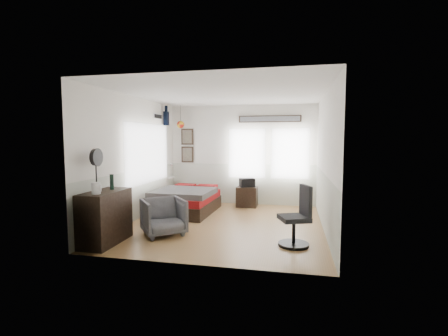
{
  "coord_description": "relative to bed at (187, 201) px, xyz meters",
  "views": [
    {
      "loc": [
        1.39,
        -6.53,
        1.78
      ],
      "look_at": [
        -0.1,
        0.4,
        1.15
      ],
      "focal_mm": 26.0,
      "sensor_mm": 36.0,
      "label": 1
    }
  ],
  "objects": [
    {
      "name": "task_chair",
      "position": [
        2.61,
        -1.99,
        0.13
      ],
      "size": [
        0.58,
        0.58,
        1.02
      ],
      "rotation": [
        0.0,
        0.0,
        0.37
      ],
      "color": "black",
      "rests_on": "ground_plane"
    },
    {
      "name": "room_shell",
      "position": [
        1.06,
        -0.71,
        1.33
      ],
      "size": [
        4.02,
        4.52,
        2.71
      ],
      "color": "silver",
      "rests_on": "ground_plane"
    },
    {
      "name": "nightstand",
      "position": [
        1.35,
        0.98,
        -0.02
      ],
      "size": [
        0.54,
        0.43,
        0.53
      ],
      "primitive_type": "cube",
      "rotation": [
        0.0,
        0.0,
        -0.02
      ],
      "color": "black",
      "rests_on": "ground_plane"
    },
    {
      "name": "ground_plane",
      "position": [
        1.14,
        -0.89,
        -0.29
      ],
      "size": [
        4.0,
        4.5,
        0.01
      ],
      "primitive_type": "cube",
      "color": "#9C7242"
    },
    {
      "name": "wall_decor",
      "position": [
        0.04,
        1.06,
        1.82
      ],
      "size": [
        3.55,
        1.32,
        1.44
      ],
      "color": "black",
      "rests_on": "room_shell"
    },
    {
      "name": "kettle",
      "position": [
        -0.57,
        -2.81,
        0.71
      ],
      "size": [
        0.16,
        0.14,
        0.18
      ],
      "rotation": [
        0.0,
        0.0,
        0.02
      ],
      "color": "silver",
      "rests_on": "dresser"
    },
    {
      "name": "bottle",
      "position": [
        -0.58,
        -2.33,
        0.75
      ],
      "size": [
        0.07,
        0.07,
        0.27
      ],
      "primitive_type": "cylinder",
      "color": "black",
      "rests_on": "dresser"
    },
    {
      "name": "black_bag",
      "position": [
        1.35,
        0.98,
        0.36
      ],
      "size": [
        0.44,
        0.38,
        0.22
      ],
      "primitive_type": "cube",
      "rotation": [
        0.0,
        0.0,
        0.43
      ],
      "color": "black",
      "rests_on": "nightstand"
    },
    {
      "name": "bed",
      "position": [
        0.0,
        0.0,
        0.0
      ],
      "size": [
        1.38,
        1.87,
        0.58
      ],
      "rotation": [
        0.0,
        0.0,
        -0.03
      ],
      "color": "black",
      "rests_on": "ground_plane"
    },
    {
      "name": "dresser",
      "position": [
        -0.6,
        -2.53,
        0.17
      ],
      "size": [
        0.48,
        1.0,
        0.9
      ],
      "primitive_type": "cube",
      "color": "black",
      "rests_on": "ground_plane"
    },
    {
      "name": "armchair",
      "position": [
        0.18,
        -1.85,
        0.06
      ],
      "size": [
        1.03,
        1.04,
        0.68
      ],
      "primitive_type": "imported",
      "rotation": [
        0.0,
        0.0,
        0.67
      ],
      "color": "slate",
      "rests_on": "ground_plane"
    },
    {
      "name": "stand_fan",
      "position": [
        -0.68,
        -2.62,
        1.18
      ],
      "size": [
        0.09,
        0.3,
        0.73
      ],
      "rotation": [
        0.0,
        0.0,
        0.04
      ],
      "color": "black",
      "rests_on": "dresser"
    }
  ]
}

